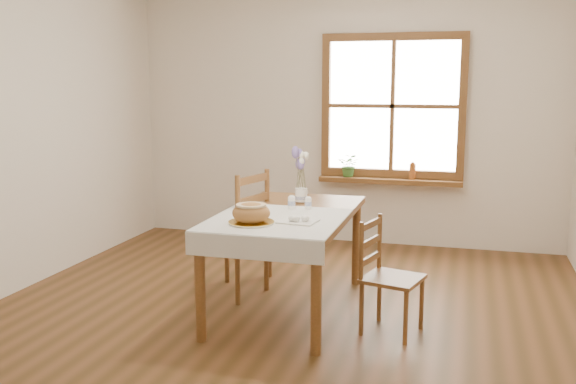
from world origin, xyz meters
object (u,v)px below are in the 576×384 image
Objects in this scene: dining_table at (288,223)px; bread_plate at (251,223)px; chair_left at (231,232)px; chair_right at (393,277)px; flower_vase at (301,196)px.

bread_plate reaches higher than dining_table.
dining_table is 0.51m from bread_plate.
chair_left is at bearing 156.09° from dining_table.
dining_table is 0.61m from chair_left.
chair_left is at bearing 120.07° from bread_plate.
chair_left is 3.38× the size of bread_plate.
chair_right is at bearing -16.62° from dining_table.
bread_plate is at bearing 45.74° from chair_left.
chair_right is (1.35, -0.48, -0.11)m from chair_left.
bread_plate is (0.42, -0.73, 0.26)m from chair_left.
chair_left is 1.43m from chair_right.
chair_left is 0.88m from bread_plate.
chair_right is (0.81, -0.24, -0.27)m from dining_table.
flower_vase is at bearing 90.19° from dining_table.
chair_right is 7.39× the size of flower_vase.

